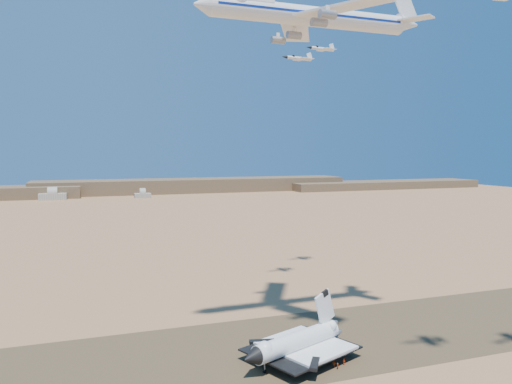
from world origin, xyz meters
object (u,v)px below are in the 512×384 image
object	(u,v)px
crew_a	(338,366)
chase_jet_d	(322,49)
crew_c	(344,362)
chase_jet_c	(299,58)
carrier_747	(305,16)
shuttle	(296,344)
crew_b	(334,364)

from	to	relation	value
crew_a	chase_jet_d	bearing A→B (deg)	-22.21
crew_c	chase_jet_c	world-z (taller)	chase_jet_c
carrier_747	chase_jet_c	xyz separation A→B (m)	(19.77, 47.92, -2.72)
chase_jet_d	crew_a	bearing A→B (deg)	-122.09
shuttle	crew_a	xyz separation A→B (m)	(7.88, -8.58, -3.72)
chase_jet_c	chase_jet_d	world-z (taller)	chase_jet_d
crew_a	crew_b	distance (m)	1.53
shuttle	crew_c	size ratio (longest dim) A/B	21.58
crew_a	shuttle	bearing A→B (deg)	44.38
shuttle	crew_c	world-z (taller)	shuttle
carrier_747	chase_jet_d	bearing A→B (deg)	58.08
shuttle	crew_b	world-z (taller)	shuttle
crew_a	chase_jet_d	xyz separation A→B (m)	(40.44, 90.60, 99.73)
carrier_747	crew_c	xyz separation A→B (m)	(1.09, -23.59, -94.29)
crew_a	chase_jet_c	xyz separation A→B (m)	(21.52, 73.30, 91.53)
crew_c	crew_a	bearing A→B (deg)	78.45
crew_b	crew_c	distance (m)	3.13
shuttle	chase_jet_c	bearing A→B (deg)	43.45
chase_jet_c	carrier_747	bearing A→B (deg)	-120.81
carrier_747	crew_b	distance (m)	97.21
carrier_747	crew_c	distance (m)	97.20
shuttle	crew_c	xyz separation A→B (m)	(10.71, -6.79, -3.76)
crew_b	shuttle	bearing A→B (deg)	16.44
crew_a	chase_jet_c	distance (m)	119.22
chase_jet_c	shuttle	bearing A→B (deg)	-122.82
shuttle	crew_a	size ratio (longest dim) A/B	20.49
shuttle	crew_b	bearing A→B (deg)	-65.10
crew_b	carrier_747	bearing A→B (deg)	-35.43
crew_a	chase_jet_d	world-z (taller)	chase_jet_d
carrier_747	chase_jet_c	size ratio (longest dim) A/B	5.15
shuttle	crew_b	xyz separation A→B (m)	(7.60, -7.08, -3.68)
shuttle	chase_jet_c	xyz separation A→B (m)	(29.40, 64.72, 87.81)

